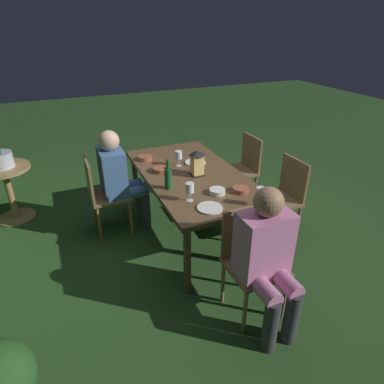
{
  "coord_description": "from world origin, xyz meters",
  "views": [
    {
      "loc": [
        -2.84,
        1.24,
        2.13
      ],
      "look_at": [
        0.0,
        0.0,
        0.5
      ],
      "focal_mm": 30.98,
      "sensor_mm": 36.0,
      "label": 1
    }
  ],
  "objects_px": {
    "chair_side_left_b": "(242,167)",
    "wine_glass_b": "(190,189)",
    "green_bottle_on_table": "(168,178)",
    "plate_a": "(195,162)",
    "lantern_centerpiece": "(197,161)",
    "bowl_salad": "(145,158)",
    "bowl_olives": "(241,190)",
    "chair_head_near": "(251,257)",
    "person_in_pink": "(268,256)",
    "bowl_bread": "(161,169)",
    "chair_side_left_a": "(283,195)",
    "chair_side_right_b": "(103,192)",
    "wine_glass_a": "(179,156)",
    "wine_glass_c": "(260,193)",
    "dining_table": "(192,178)",
    "person_in_blue": "(119,176)",
    "bowl_dip": "(217,191)",
    "ice_bucket": "(0,159)",
    "plate_b": "(210,208)",
    "side_table": "(8,185)"
  },
  "relations": [
    {
      "from": "chair_side_left_b",
      "to": "wine_glass_b",
      "type": "bearing_deg",
      "value": 129.72
    },
    {
      "from": "green_bottle_on_table",
      "to": "chair_side_left_b",
      "type": "bearing_deg",
      "value": -62.41
    },
    {
      "from": "chair_side_left_b",
      "to": "plate_a",
      "type": "relative_size",
      "value": 3.83
    },
    {
      "from": "lantern_centerpiece",
      "to": "bowl_salad",
      "type": "xyz_separation_m",
      "value": [
        0.6,
        0.37,
        -0.12
      ]
    },
    {
      "from": "wine_glass_b",
      "to": "bowl_olives",
      "type": "xyz_separation_m",
      "value": [
        -0.03,
        -0.49,
        -0.09
      ]
    },
    {
      "from": "chair_head_near",
      "to": "person_in_pink",
      "type": "height_order",
      "value": "person_in_pink"
    },
    {
      "from": "bowl_bread",
      "to": "lantern_centerpiece",
      "type": "bearing_deg",
      "value": -125.86
    },
    {
      "from": "chair_side_left_a",
      "to": "chair_side_right_b",
      "type": "bearing_deg",
      "value": 64.9
    },
    {
      "from": "wine_glass_a",
      "to": "wine_glass_b",
      "type": "distance_m",
      "value": 0.78
    },
    {
      "from": "bowl_olives",
      "to": "bowl_salad",
      "type": "height_order",
      "value": "bowl_salad"
    },
    {
      "from": "wine_glass_a",
      "to": "wine_glass_c",
      "type": "distance_m",
      "value": 1.12
    },
    {
      "from": "dining_table",
      "to": "lantern_centerpiece",
      "type": "bearing_deg",
      "value": -150.42
    },
    {
      "from": "wine_glass_a",
      "to": "lantern_centerpiece",
      "type": "bearing_deg",
      "value": -164.01
    },
    {
      "from": "person_in_blue",
      "to": "bowl_bread",
      "type": "relative_size",
      "value": 7.22
    },
    {
      "from": "person_in_blue",
      "to": "bowl_dip",
      "type": "bearing_deg",
      "value": -142.03
    },
    {
      "from": "ice_bucket",
      "to": "dining_table",
      "type": "bearing_deg",
      "value": -121.22
    },
    {
      "from": "plate_b",
      "to": "bowl_dip",
      "type": "bearing_deg",
      "value": -39.76
    },
    {
      "from": "chair_side_left_b",
      "to": "bowl_dip",
      "type": "height_order",
      "value": "chair_side_left_b"
    },
    {
      "from": "wine_glass_c",
      "to": "bowl_bread",
      "type": "xyz_separation_m",
      "value": [
        1.0,
        0.54,
        -0.09
      ]
    },
    {
      "from": "chair_side_right_b",
      "to": "bowl_bread",
      "type": "bearing_deg",
      "value": -111.87
    },
    {
      "from": "person_in_pink",
      "to": "bowl_dip",
      "type": "bearing_deg",
      "value": -2.25
    },
    {
      "from": "green_bottle_on_table",
      "to": "side_table",
      "type": "height_order",
      "value": "green_bottle_on_table"
    },
    {
      "from": "person_in_blue",
      "to": "plate_b",
      "type": "height_order",
      "value": "person_in_blue"
    },
    {
      "from": "green_bottle_on_table",
      "to": "side_table",
      "type": "distance_m",
      "value": 2.03
    },
    {
      "from": "chair_head_near",
      "to": "bowl_dip",
      "type": "xyz_separation_m",
      "value": [
        0.65,
        -0.03,
        0.26
      ]
    },
    {
      "from": "bowl_olives",
      "to": "bowl_dip",
      "type": "distance_m",
      "value": 0.22
    },
    {
      "from": "bowl_dip",
      "to": "wine_glass_a",
      "type": "bearing_deg",
      "value": 6.7
    },
    {
      "from": "chair_side_right_b",
      "to": "bowl_olives",
      "type": "xyz_separation_m",
      "value": [
        -0.96,
        -1.11,
        0.26
      ]
    },
    {
      "from": "person_in_pink",
      "to": "plate_b",
      "type": "relative_size",
      "value": 5.33
    },
    {
      "from": "wine_glass_a",
      "to": "ice_bucket",
      "type": "xyz_separation_m",
      "value": [
        0.86,
        1.77,
        -0.07
      ]
    },
    {
      "from": "chair_side_right_b",
      "to": "person_in_pink",
      "type": "xyz_separation_m",
      "value": [
        -1.75,
        -0.87,
        0.15
      ]
    },
    {
      "from": "plate_a",
      "to": "bowl_dip",
      "type": "distance_m",
      "value": 0.74
    },
    {
      "from": "bowl_olives",
      "to": "dining_table",
      "type": "bearing_deg",
      "value": 23.83
    },
    {
      "from": "lantern_centerpiece",
      "to": "chair_head_near",
      "type": "bearing_deg",
      "value": 178.37
    },
    {
      "from": "green_bottle_on_table",
      "to": "plate_b",
      "type": "distance_m",
      "value": 0.54
    },
    {
      "from": "chair_side_right_b",
      "to": "wine_glass_a",
      "type": "xyz_separation_m",
      "value": [
        -0.17,
        -0.81,
        0.35
      ]
    },
    {
      "from": "green_bottle_on_table",
      "to": "wine_glass_b",
      "type": "height_order",
      "value": "green_bottle_on_table"
    },
    {
      "from": "chair_head_near",
      "to": "ice_bucket",
      "type": "relative_size",
      "value": 2.53
    },
    {
      "from": "lantern_centerpiece",
      "to": "bowl_salad",
      "type": "height_order",
      "value": "lantern_centerpiece"
    },
    {
      "from": "chair_side_left_a",
      "to": "bowl_dip",
      "type": "distance_m",
      "value": 0.88
    },
    {
      "from": "lantern_centerpiece",
      "to": "plate_a",
      "type": "bearing_deg",
      "value": -20.92
    },
    {
      "from": "person_in_blue",
      "to": "person_in_pink",
      "type": "relative_size",
      "value": 1.0
    },
    {
      "from": "plate_b",
      "to": "lantern_centerpiece",
      "type": "bearing_deg",
      "value": -15.19
    },
    {
      "from": "chair_side_left_b",
      "to": "bowl_bread",
      "type": "height_order",
      "value": "chair_side_left_b"
    },
    {
      "from": "bowl_dip",
      "to": "chair_side_left_a",
      "type": "bearing_deg",
      "value": -83.77
    },
    {
      "from": "person_in_pink",
      "to": "bowl_salad",
      "type": "xyz_separation_m",
      "value": [
        1.89,
        0.34,
        0.11
      ]
    },
    {
      "from": "bowl_salad",
      "to": "person_in_blue",
      "type": "bearing_deg",
      "value": 112.41
    },
    {
      "from": "person_in_blue",
      "to": "plate_a",
      "type": "distance_m",
      "value": 0.84
    },
    {
      "from": "person_in_pink",
      "to": "plate_b",
      "type": "distance_m",
      "value": 0.65
    },
    {
      "from": "person_in_blue",
      "to": "wine_glass_c",
      "type": "bearing_deg",
      "value": -142.94
    }
  ]
}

